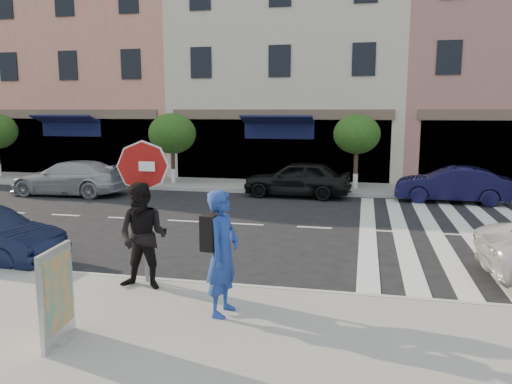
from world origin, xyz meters
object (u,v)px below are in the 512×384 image
object	(u,v)px
car_far_left	(69,178)
stop_sign	(143,181)
car_far_right	(452,184)
walker	(143,236)
car_far_mid	(297,179)
photographer	(223,253)
poster_board	(57,297)

from	to	relation	value
car_far_left	stop_sign	bearing A→B (deg)	38.62
car_far_left	car_far_right	distance (m)	14.70
stop_sign	car_far_right	distance (m)	12.97
car_far_left	walker	bearing A→B (deg)	38.04
car_far_mid	car_far_right	bearing A→B (deg)	92.91
stop_sign	photographer	xyz separation A→B (m)	(1.82, -1.13, -0.93)
car_far_right	poster_board	bearing A→B (deg)	-23.92
photographer	car_far_right	size ratio (longest dim) A/B	0.50
car_far_right	car_far_mid	bearing A→B (deg)	-85.46
walker	poster_board	xyz separation A→B (m)	(-0.25, -2.24, -0.31)
photographer	car_far_mid	xyz separation A→B (m)	(-0.43, 11.90, -0.44)
poster_board	car_far_mid	bearing A→B (deg)	76.84
walker	photographer	bearing A→B (deg)	-26.02
stop_sign	car_far_right	world-z (taller)	stop_sign
photographer	car_far_left	bearing A→B (deg)	49.72
walker	poster_board	size ratio (longest dim) A/B	1.43
car_far_mid	car_far_right	world-z (taller)	car_far_mid
photographer	walker	xyz separation A→B (m)	(-1.71, 0.80, -0.03)
photographer	walker	size ratio (longest dim) A/B	1.03
poster_board	car_far_right	distance (m)	15.17
car_far_left	car_far_mid	distance (m)	9.05
poster_board	car_far_right	world-z (taller)	poster_board
photographer	car_far_mid	size ratio (longest dim) A/B	0.48
stop_sign	walker	world-z (taller)	stop_sign
stop_sign	photographer	size ratio (longest dim) A/B	1.34
stop_sign	car_far_left	distance (m)	12.03
photographer	walker	distance (m)	1.89
stop_sign	photographer	world-z (taller)	stop_sign
walker	car_far_left	bearing A→B (deg)	127.55
car_far_left	car_far_right	bearing A→B (deg)	95.36
walker	poster_board	bearing A→B (deg)	-97.34
stop_sign	walker	size ratio (longest dim) A/B	1.38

